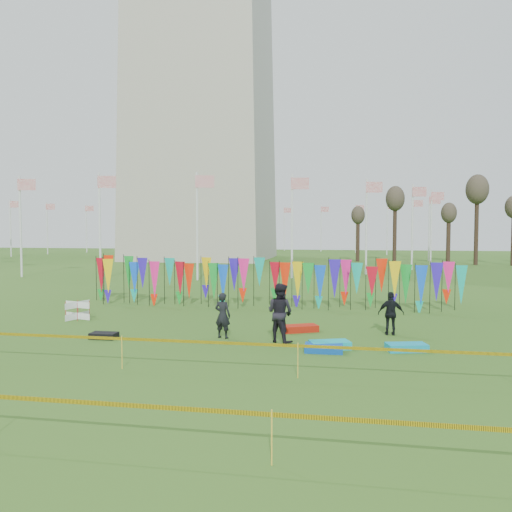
% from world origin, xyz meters
% --- Properties ---
extents(ground, '(160.00, 160.00, 0.00)m').
position_xyz_m(ground, '(0.00, 0.00, 0.00)').
color(ground, '#2B5317').
rests_on(ground, ground).
extents(flagpole_ring, '(57.40, 56.16, 8.00)m').
position_xyz_m(flagpole_ring, '(-14.00, 48.00, 4.00)').
color(flagpole_ring, silver).
rests_on(flagpole_ring, ground).
extents(banner_row, '(18.64, 0.64, 2.26)m').
position_xyz_m(banner_row, '(0.28, 9.15, 1.38)').
color(banner_row, black).
rests_on(banner_row, ground).
extents(caution_tape_near, '(26.00, 0.02, 0.90)m').
position_xyz_m(caution_tape_near, '(-0.22, -2.23, 0.78)').
color(caution_tape_near, '#E8BF04').
rests_on(caution_tape_near, ground).
extents(caution_tape_far, '(26.00, 0.02, 0.90)m').
position_xyz_m(caution_tape_far, '(-0.22, -6.97, 0.78)').
color(caution_tape_far, '#E8BF04').
rests_on(caution_tape_far, ground).
extents(box_kite, '(0.68, 0.68, 0.76)m').
position_xyz_m(box_kite, '(-6.98, 4.43, 0.38)').
color(box_kite, red).
rests_on(box_kite, ground).
extents(person_left, '(0.66, 0.55, 1.58)m').
position_xyz_m(person_left, '(-0.12, 1.97, 0.79)').
color(person_left, black).
rests_on(person_left, ground).
extents(person_mid, '(1.12, 0.97, 1.97)m').
position_xyz_m(person_mid, '(1.90, 1.72, 0.99)').
color(person_mid, black).
rests_on(person_mid, ground).
extents(person_right, '(0.91, 0.53, 1.54)m').
position_xyz_m(person_right, '(5.65, 3.51, 0.77)').
color(person_right, black).
rests_on(person_right, ground).
extents(kite_bag_turquoise, '(1.38, 1.00, 0.25)m').
position_xyz_m(kite_bag_turquoise, '(3.57, 1.04, 0.12)').
color(kite_bag_turquoise, '#0CB3BD').
rests_on(kite_bag_turquoise, ground).
extents(kite_bag_blue, '(1.16, 0.61, 0.24)m').
position_xyz_m(kite_bag_blue, '(3.40, 0.59, 0.12)').
color(kite_bag_blue, '#0A48AD').
rests_on(kite_bag_blue, ground).
extents(kite_bag_red, '(1.44, 1.10, 0.24)m').
position_xyz_m(kite_bag_red, '(2.40, 3.53, 0.12)').
color(kite_bag_red, '#B61D0C').
rests_on(kite_bag_red, ground).
extents(kite_bag_black, '(0.90, 0.52, 0.21)m').
position_xyz_m(kite_bag_black, '(-4.14, 1.18, 0.10)').
color(kite_bag_black, black).
rests_on(kite_bag_black, ground).
extents(kite_bag_teal, '(1.32, 0.86, 0.23)m').
position_xyz_m(kite_bag_teal, '(5.92, 1.17, 0.12)').
color(kite_bag_teal, '#0D99BE').
rests_on(kite_bag_teal, ground).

